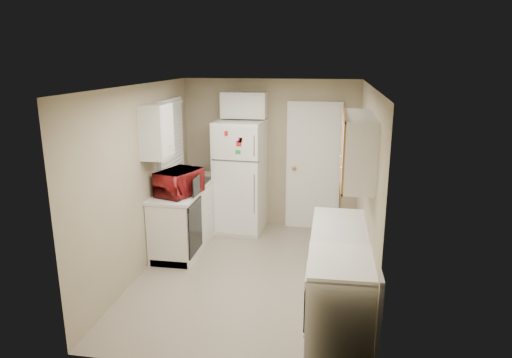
# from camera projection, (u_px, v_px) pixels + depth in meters

# --- Properties ---
(floor) EXTENTS (3.80, 3.80, 0.00)m
(floor) POSITION_uv_depth(u_px,v_px,m) (250.00, 275.00, 5.89)
(floor) COLOR tan
(floor) RESTS_ON ground
(ceiling) EXTENTS (3.80, 3.80, 0.00)m
(ceiling) POSITION_uv_depth(u_px,v_px,m) (249.00, 86.00, 5.28)
(ceiling) COLOR white
(ceiling) RESTS_ON floor
(wall_left) EXTENTS (3.80, 3.80, 0.00)m
(wall_left) POSITION_uv_depth(u_px,v_px,m) (141.00, 180.00, 5.81)
(wall_left) COLOR tan
(wall_left) RESTS_ON floor
(wall_right) EXTENTS (3.80, 3.80, 0.00)m
(wall_right) POSITION_uv_depth(u_px,v_px,m) (366.00, 191.00, 5.36)
(wall_right) COLOR tan
(wall_right) RESTS_ON floor
(wall_back) EXTENTS (2.80, 2.80, 0.00)m
(wall_back) POSITION_uv_depth(u_px,v_px,m) (270.00, 154.00, 7.40)
(wall_back) COLOR tan
(wall_back) RESTS_ON floor
(wall_front) EXTENTS (2.80, 2.80, 0.00)m
(wall_front) POSITION_uv_depth(u_px,v_px,m) (208.00, 247.00, 3.77)
(wall_front) COLOR tan
(wall_front) RESTS_ON floor
(left_counter) EXTENTS (0.60, 1.80, 0.90)m
(left_counter) POSITION_uv_depth(u_px,v_px,m) (188.00, 214.00, 6.81)
(left_counter) COLOR silver
(left_counter) RESTS_ON floor
(dishwasher) EXTENTS (0.03, 0.58, 0.72)m
(dishwasher) POSITION_uv_depth(u_px,v_px,m) (195.00, 227.00, 6.18)
(dishwasher) COLOR black
(dishwasher) RESTS_ON floor
(sink) EXTENTS (0.54, 0.74, 0.16)m
(sink) POSITION_uv_depth(u_px,v_px,m) (190.00, 185.00, 6.85)
(sink) COLOR gray
(sink) RESTS_ON left_counter
(microwave) EXTENTS (0.69, 0.51, 0.41)m
(microwave) POSITION_uv_depth(u_px,v_px,m) (179.00, 184.00, 6.21)
(microwave) COLOR maroon
(microwave) RESTS_ON left_counter
(soap_bottle) EXTENTS (0.11, 0.11, 0.20)m
(soap_bottle) POSITION_uv_depth(u_px,v_px,m) (193.00, 171.00, 7.12)
(soap_bottle) COLOR silver
(soap_bottle) RESTS_ON left_counter
(window_blinds) EXTENTS (0.10, 0.98, 1.08)m
(window_blinds) POSITION_uv_depth(u_px,v_px,m) (171.00, 136.00, 6.70)
(window_blinds) COLOR silver
(window_blinds) RESTS_ON wall_left
(upper_cabinet_left) EXTENTS (0.30, 0.45, 0.70)m
(upper_cabinet_left) POSITION_uv_depth(u_px,v_px,m) (156.00, 131.00, 5.84)
(upper_cabinet_left) COLOR silver
(upper_cabinet_left) RESTS_ON wall_left
(refrigerator) EXTENTS (0.78, 0.76, 1.78)m
(refrigerator) POSITION_uv_depth(u_px,v_px,m) (240.00, 176.00, 7.24)
(refrigerator) COLOR white
(refrigerator) RESTS_ON floor
(cabinet_over_fridge) EXTENTS (0.70, 0.30, 0.40)m
(cabinet_over_fridge) POSITION_uv_depth(u_px,v_px,m) (244.00, 105.00, 7.11)
(cabinet_over_fridge) COLOR silver
(cabinet_over_fridge) RESTS_ON wall_back
(interior_door) EXTENTS (0.86, 0.06, 2.08)m
(interior_door) POSITION_uv_depth(u_px,v_px,m) (313.00, 167.00, 7.29)
(interior_door) COLOR white
(interior_door) RESTS_ON floor
(right_counter) EXTENTS (0.60, 2.00, 0.90)m
(right_counter) POSITION_uv_depth(u_px,v_px,m) (338.00, 278.00, 4.84)
(right_counter) COLOR silver
(right_counter) RESTS_ON floor
(stove) EXTENTS (0.65, 0.80, 0.96)m
(stove) POSITION_uv_depth(u_px,v_px,m) (341.00, 306.00, 4.24)
(stove) COLOR white
(stove) RESTS_ON floor
(upper_cabinet_right) EXTENTS (0.30, 1.20, 0.70)m
(upper_cabinet_right) POSITION_uv_depth(u_px,v_px,m) (358.00, 148.00, 4.75)
(upper_cabinet_right) COLOR silver
(upper_cabinet_right) RESTS_ON wall_right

